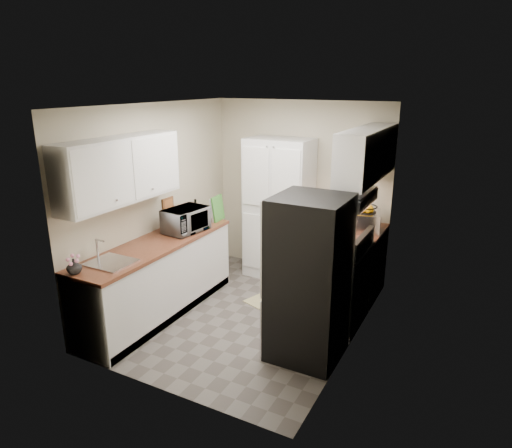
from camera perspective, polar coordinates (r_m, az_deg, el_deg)
name	(u,v)px	position (r m, az deg, el deg)	size (l,w,h in m)	color
ground	(247,315)	(5.70, -1.13, -11.34)	(3.20, 3.20, 0.00)	#56514C
room_shell	(244,186)	(5.11, -1.47, 4.83)	(2.64, 3.24, 2.52)	#C0B59B
pantry_cabinet	(279,209)	(6.49, 2.86, 1.86)	(0.90, 0.55, 2.00)	silver
base_cabinet_left	(158,280)	(5.69, -12.12, -6.83)	(0.60, 2.30, 0.88)	silver
countertop_left	(156,244)	(5.52, -12.42, -2.47)	(0.63, 2.33, 0.04)	brown
base_cabinet_right	(356,264)	(6.18, 12.37, -4.85)	(0.60, 0.80, 0.88)	silver
countertop_right	(358,230)	(6.03, 12.65, -0.80)	(0.63, 0.83, 0.04)	brown
electric_range	(336,283)	(5.46, 9.92, -7.33)	(0.71, 0.78, 1.13)	#B7B7BC
refrigerator	(309,279)	(4.63, 6.63, -6.83)	(0.70, 0.72, 1.70)	#B7B7BC
microwave	(186,220)	(5.80, -8.77, 0.50)	(0.55, 0.37, 0.30)	#B5B4BA
wine_bottle	(196,213)	(6.05, -7.54, 1.33)	(0.08, 0.08, 0.32)	black
flower_vase	(74,266)	(4.86, -21.80, -4.93)	(0.15, 0.15, 0.15)	silver
cutting_board	(218,208)	(6.21, -4.78, 1.97)	(0.02, 0.27, 0.34)	#3B822E
toaster_oven	(366,221)	(5.95, 13.64, 0.35)	(0.34, 0.43, 0.25)	#A9A9AD
fruit_basket	(366,207)	(5.89, 13.54, 2.05)	(0.29, 0.29, 0.12)	#F7AA04
kitchen_mat	(278,298)	(6.11, 2.76, -9.20)	(0.50, 0.80, 0.01)	tan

